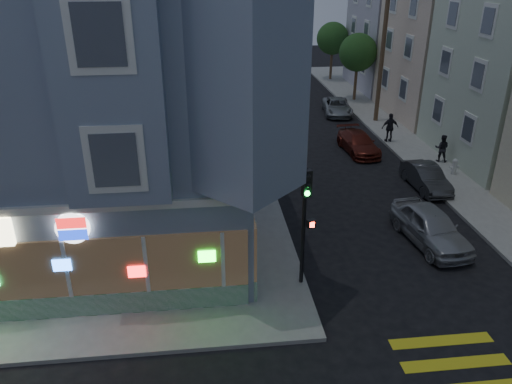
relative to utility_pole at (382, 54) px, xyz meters
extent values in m
cube|color=gray|center=(-25.50, -1.00, -4.72)|extent=(33.00, 42.00, 0.15)
cube|color=gray|center=(-18.00, -13.00, 0.85)|extent=(14.00, 14.00, 11.00)
cube|color=silver|center=(-18.00, -13.00, -0.80)|extent=(14.30, 14.30, 0.25)
cube|color=#196B33|center=(-18.00, -20.05, -4.25)|extent=(13.60, 0.12, 0.80)
cube|color=#382B1E|center=(-18.00, -20.05, -2.85)|extent=(13.60, 0.10, 2.00)
cylinder|color=white|center=(-16.40, -20.13, -1.40)|extent=(1.00, 0.12, 1.00)
cube|color=#C3B197|center=(7.50, 1.00, -0.15)|extent=(12.00, 8.60, 9.00)
cube|color=#9F9CAC|center=(7.50, 10.00, 0.60)|extent=(12.00, 8.60, 10.50)
cylinder|color=#4C3826|center=(0.00, 0.00, -0.15)|extent=(0.30, 0.30, 9.00)
cylinder|color=#4C3826|center=(0.20, 6.00, -3.05)|extent=(0.24, 0.24, 3.20)
sphere|color=#1B4C1D|center=(0.20, 6.00, -0.85)|extent=(3.00, 3.00, 3.00)
cylinder|color=#4C3826|center=(0.20, 14.00, -3.05)|extent=(0.24, 0.24, 3.20)
sphere|color=#1B4C1D|center=(0.20, 14.00, -0.85)|extent=(3.00, 3.00, 3.00)
imported|color=black|center=(1.00, -8.25, -3.86)|extent=(0.94, 0.86, 1.57)
imported|color=black|center=(-0.70, -4.58, -3.74)|extent=(1.07, 0.45, 1.81)
imported|color=#9EA0A5|center=(-3.40, -16.66, -4.05)|extent=(2.26, 4.55, 1.49)
imported|color=#333538|center=(-1.30, -11.46, -4.19)|extent=(1.40, 3.73, 1.22)
imported|color=#5F1E15|center=(-3.11, -5.90, -4.20)|extent=(1.96, 4.24, 1.20)
imported|color=gray|center=(-2.24, 2.34, -4.21)|extent=(2.46, 4.42, 1.17)
cylinder|color=black|center=(-9.20, -19.00, -2.44)|extent=(0.14, 0.14, 4.41)
cube|color=black|center=(-9.20, -19.19, -0.72)|extent=(0.33, 0.31, 0.93)
sphere|color=black|center=(-9.20, -19.34, -0.43)|extent=(0.18, 0.18, 0.18)
sphere|color=black|center=(-9.20, -19.34, -0.72)|extent=(0.18, 0.18, 0.18)
sphere|color=#19F23F|center=(-9.20, -19.34, -1.01)|extent=(0.18, 0.18, 0.18)
cube|color=black|center=(-8.98, -19.16, -2.22)|extent=(0.32, 0.24, 0.28)
cube|color=#FF2614|center=(-8.98, -19.26, -2.22)|extent=(0.19, 0.02, 0.19)
cylinder|color=silver|center=(0.89, -10.14, -4.32)|extent=(0.26, 0.26, 0.66)
sphere|color=silver|center=(0.89, -10.14, -3.93)|extent=(0.29, 0.29, 0.29)
cylinder|color=silver|center=(0.89, -10.14, -4.26)|extent=(0.49, 0.13, 0.13)
camera|label=1|loc=(-12.47, -33.55, 5.75)|focal=35.00mm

